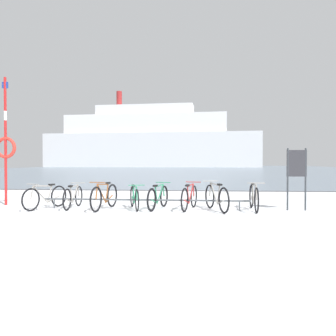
# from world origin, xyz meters

# --- Properties ---
(ground) EXTENTS (80.00, 132.00, 0.08)m
(ground) POSITION_xyz_m (0.00, 53.90, -0.04)
(ground) COLOR white
(bike_rack) EXTENTS (5.98, 0.12, 0.31)m
(bike_rack) POSITION_xyz_m (0.87, 3.57, 0.27)
(bike_rack) COLOR #4C5156
(bike_rack) RESTS_ON ground
(bicycle_0) EXTENTS (0.70, 1.63, 0.76)m
(bicycle_0) POSITION_xyz_m (-2.04, 3.50, 0.35)
(bicycle_0) COLOR black
(bicycle_0) RESTS_ON ground
(bicycle_1) EXTENTS (0.46, 1.62, 0.74)m
(bicycle_1) POSITION_xyz_m (-1.27, 3.69, 0.34)
(bicycle_1) COLOR black
(bicycle_1) RESTS_ON ground
(bicycle_2) EXTENTS (0.47, 1.78, 0.82)m
(bicycle_2) POSITION_xyz_m (-0.28, 3.50, 0.37)
(bicycle_2) COLOR black
(bicycle_2) RESTS_ON ground
(bicycle_3) EXTENTS (0.64, 1.56, 0.74)m
(bicycle_3) POSITION_xyz_m (0.57, 3.64, 0.34)
(bicycle_3) COLOR black
(bicycle_3) RESTS_ON ground
(bicycle_4) EXTENTS (0.56, 1.65, 0.76)m
(bicycle_4) POSITION_xyz_m (1.26, 3.72, 0.34)
(bicycle_4) COLOR black
(bicycle_4) RESTS_ON ground
(bicycle_5) EXTENTS (0.55, 1.63, 0.78)m
(bicycle_5) POSITION_xyz_m (2.17, 3.68, 0.35)
(bicycle_5) COLOR black
(bicycle_5) RESTS_ON ground
(bicycle_6) EXTENTS (0.66, 1.68, 0.82)m
(bicycle_6) POSITION_xyz_m (2.92, 3.54, 0.37)
(bicycle_6) COLOR black
(bicycle_6) RESTS_ON ground
(bicycle_7) EXTENTS (0.46, 1.76, 0.81)m
(bicycle_7) POSITION_xyz_m (3.98, 3.68, 0.37)
(bicycle_7) COLOR black
(bicycle_7) RESTS_ON ground
(info_sign) EXTENTS (0.55, 0.06, 1.76)m
(info_sign) POSITION_xyz_m (5.19, 3.79, 1.18)
(info_sign) COLOR #33383D
(info_sign) RESTS_ON ground
(rescue_post) EXTENTS (0.69, 0.11, 4.06)m
(rescue_post) POSITION_xyz_m (-3.68, 4.23, 1.95)
(rescue_post) COLOR red
(rescue_post) RESTS_ON ground
(ferry_ship) EXTENTS (58.75, 12.26, 20.84)m
(ferry_ship) POSITION_xyz_m (-10.57, 84.53, 6.98)
(ferry_ship) COLOR silver
(ferry_ship) RESTS_ON ground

